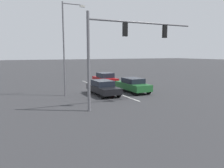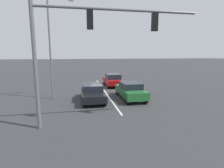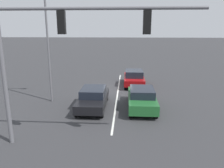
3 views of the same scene
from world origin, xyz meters
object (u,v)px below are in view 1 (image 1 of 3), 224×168
car_darkgreen_leftlane_front (133,85)px  car_maroon_leftlane_second (105,78)px  traffic_signal_gantry (122,41)px  car_black_midlane_front (103,87)px  street_lamp_right_shoulder (66,43)px

car_darkgreen_leftlane_front → car_maroon_leftlane_second: size_ratio=1.06×
car_maroon_leftlane_second → traffic_signal_gantry: bearing=71.9°
car_black_midlane_front → car_maroon_leftlane_second: (-2.99, -6.30, 0.06)m
traffic_signal_gantry → street_lamp_right_shoulder: street_lamp_right_shoulder is taller
car_black_midlane_front → street_lamp_right_shoulder: bearing=-20.8°
car_black_midlane_front → car_maroon_leftlane_second: car_maroon_leftlane_second is taller
car_black_midlane_front → car_maroon_leftlane_second: 6.97m
car_maroon_leftlane_second → traffic_signal_gantry: traffic_signal_gantry is taller
car_maroon_leftlane_second → street_lamp_right_shoulder: street_lamp_right_shoulder is taller
car_maroon_leftlane_second → traffic_signal_gantry: 12.53m
street_lamp_right_shoulder → car_darkgreen_leftlane_front: bearing=170.2°
car_maroon_leftlane_second → street_lamp_right_shoulder: size_ratio=0.50×
car_black_midlane_front → traffic_signal_gantry: size_ratio=0.51×
car_darkgreen_leftlane_front → car_maroon_leftlane_second: 6.24m
car_darkgreen_leftlane_front → traffic_signal_gantry: traffic_signal_gantry is taller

